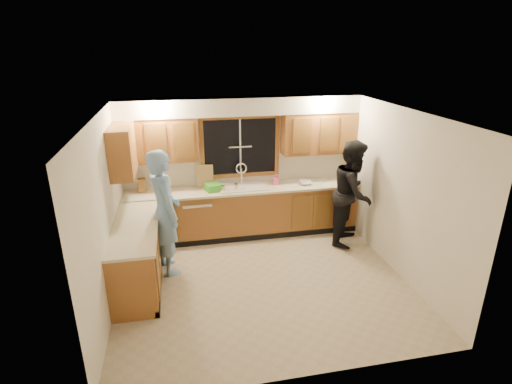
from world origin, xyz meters
TOP-DOWN VIEW (x-y plane):
  - floor at (0.00, 0.00)m, footprint 4.20×4.20m
  - ceiling at (0.00, 0.00)m, footprint 4.20×4.20m
  - wall_back at (0.00, 1.90)m, footprint 4.20×0.00m
  - wall_left at (-2.10, 0.00)m, footprint 0.00×3.80m
  - wall_right at (2.10, 0.00)m, footprint 0.00×3.80m
  - base_cabinets_back at (0.00, 1.60)m, footprint 4.20×0.60m
  - base_cabinets_left at (-1.80, 0.35)m, footprint 0.60×1.90m
  - countertop_back at (0.00, 1.58)m, footprint 4.20×0.63m
  - countertop_left at (-1.79, 0.35)m, footprint 0.63×1.90m
  - upper_cabinets_left at (-1.43, 1.73)m, footprint 1.35×0.33m
  - upper_cabinets_right at (1.43, 1.73)m, footprint 1.35×0.33m
  - upper_cabinets_return at (-1.94, 1.12)m, footprint 0.33×0.90m
  - soffit at (0.00, 1.72)m, footprint 4.20×0.35m
  - window_frame at (0.00, 1.89)m, footprint 1.44×0.03m
  - sink at (0.00, 1.60)m, footprint 0.86×0.52m
  - dishwasher at (-0.85, 1.59)m, footprint 0.60×0.56m
  - stove at (-1.80, -0.22)m, footprint 0.58×0.75m
  - man at (-1.37, 0.61)m, footprint 0.66×0.82m
  - woman at (1.81, 0.95)m, footprint 1.08×1.13m
  - knife_block at (-1.76, 1.74)m, footprint 0.15×0.13m
  - cutting_board at (-0.66, 1.80)m, footprint 0.31×0.14m
  - dish_crate at (-0.54, 1.56)m, footprint 0.33×0.31m
  - soap_bottle at (0.62, 1.65)m, footprint 0.11×0.11m
  - bowl at (1.15, 1.54)m, footprint 0.24×0.24m
  - can_left at (-0.39, 1.44)m, footprint 0.09×0.09m
  - can_right at (-0.15, 1.46)m, footprint 0.07×0.07m

SIDE VIEW (x-z plane):
  - floor at x=0.00m, z-range 0.00..0.00m
  - dishwasher at x=-0.85m, z-range 0.00..0.82m
  - base_cabinets_back at x=0.00m, z-range 0.00..0.88m
  - base_cabinets_left at x=-1.80m, z-range 0.00..0.88m
  - stove at x=-1.80m, z-range 0.00..0.90m
  - sink at x=0.00m, z-range 0.58..1.15m
  - countertop_back at x=0.00m, z-range 0.88..0.92m
  - countertop_left at x=-1.79m, z-range 0.88..0.92m
  - woman at x=1.81m, z-range 0.00..1.84m
  - bowl at x=1.15m, z-range 0.92..0.98m
  - man at x=-1.37m, z-range 0.00..1.95m
  - can_left at x=-0.39m, z-range 0.92..1.04m
  - dish_crate at x=-0.54m, z-range 0.92..1.04m
  - can_right at x=-0.15m, z-range 0.92..1.05m
  - soap_bottle at x=0.62m, z-range 0.92..1.13m
  - knife_block at x=-1.76m, z-range 0.92..1.16m
  - cutting_board at x=-0.66m, z-range 0.92..1.32m
  - wall_back at x=0.00m, z-range -0.85..3.35m
  - wall_left at x=-2.10m, z-range -0.65..3.15m
  - wall_right at x=2.10m, z-range -0.65..3.15m
  - window_frame at x=0.00m, z-range 1.03..2.17m
  - upper_cabinets_left at x=-1.43m, z-range 1.45..2.20m
  - upper_cabinets_right at x=1.43m, z-range 1.45..2.20m
  - upper_cabinets_return at x=-1.94m, z-range 1.45..2.20m
  - soffit at x=0.00m, z-range 2.20..2.50m
  - ceiling at x=0.00m, z-range 2.50..2.50m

